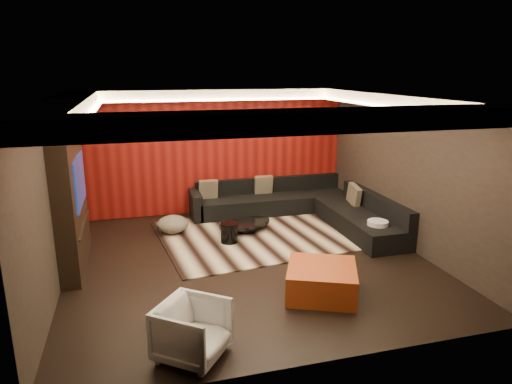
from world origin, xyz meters
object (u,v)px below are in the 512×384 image
object	(u,v)px
coffee_table	(245,227)
drum_stool	(229,233)
white_side_table	(377,233)
armchair	(192,331)
orange_ottoman	(322,281)
sectional_sofa	(303,208)

from	to	relation	value
coffee_table	drum_stool	xyz separation A→B (m)	(-0.44, -0.52, 0.10)
white_side_table	armchair	world-z (taller)	armchair
orange_ottoman	armchair	xyz separation A→B (m)	(-2.02, -1.01, 0.12)
coffee_table	orange_ottoman	xyz separation A→B (m)	(0.43, -2.89, 0.10)
sectional_sofa	white_side_table	bearing A→B (deg)	-67.32
white_side_table	armchair	bearing A→B (deg)	-146.36
armchair	sectional_sofa	size ratio (longest dim) A/B	0.20
drum_stool	white_side_table	distance (m)	2.78
drum_stool	sectional_sofa	bearing A→B (deg)	27.62
orange_ottoman	drum_stool	bearing A→B (deg)	110.16
drum_stool	orange_ottoman	bearing A→B (deg)	-69.84
white_side_table	drum_stool	bearing A→B (deg)	162.33
coffee_table	drum_stool	distance (m)	0.68
coffee_table	drum_stool	world-z (taller)	drum_stool
drum_stool	white_side_table	xyz separation A→B (m)	(2.65, -0.84, 0.03)
white_side_table	sectional_sofa	size ratio (longest dim) A/B	0.13
orange_ottoman	armchair	size ratio (longest dim) A/B	1.34
drum_stool	sectional_sofa	xyz separation A→B (m)	(1.89, 0.99, 0.05)
drum_stool	armchair	distance (m)	3.57
coffee_table	orange_ottoman	bearing A→B (deg)	-81.48
armchair	white_side_table	bearing A→B (deg)	-18.45
orange_ottoman	armchair	world-z (taller)	armchair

